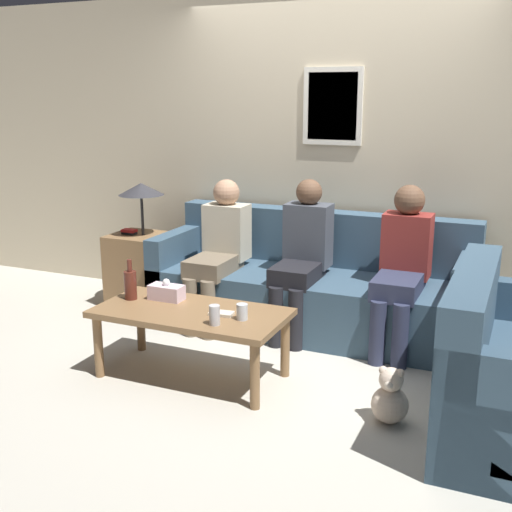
% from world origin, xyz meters
% --- Properties ---
extents(ground_plane, '(16.00, 16.00, 0.00)m').
position_xyz_m(ground_plane, '(0.00, 0.00, 0.00)').
color(ground_plane, beige).
extents(wall_back, '(9.00, 0.08, 2.60)m').
position_xyz_m(wall_back, '(0.00, 0.97, 1.30)').
color(wall_back, beige).
rests_on(wall_back, ground_plane).
extents(couch_main, '(2.45, 0.86, 0.89)m').
position_xyz_m(couch_main, '(0.00, 0.51, 0.31)').
color(couch_main, '#385166').
rests_on(couch_main, ground_plane).
extents(coffee_table, '(1.23, 0.61, 0.46)m').
position_xyz_m(coffee_table, '(-0.42, -0.67, 0.40)').
color(coffee_table, olive).
rests_on(coffee_table, ground_plane).
extents(side_table_with_lamp, '(0.47, 0.45, 1.07)m').
position_xyz_m(side_table_with_lamp, '(-1.54, 0.44, 0.39)').
color(side_table_with_lamp, olive).
rests_on(side_table_with_lamp, ground_plane).
extents(wine_bottle, '(0.08, 0.08, 0.28)m').
position_xyz_m(wine_bottle, '(-0.90, -0.63, 0.56)').
color(wine_bottle, '#562319').
rests_on(wine_bottle, coffee_table).
extents(drinking_glass, '(0.07, 0.07, 0.10)m').
position_xyz_m(drinking_glass, '(-0.04, -0.70, 0.51)').
color(drinking_glass, silver).
rests_on(drinking_glass, coffee_table).
extents(book_stack, '(0.16, 0.10, 0.02)m').
position_xyz_m(book_stack, '(-0.20, -0.67, 0.47)').
color(book_stack, beige).
rests_on(book_stack, coffee_table).
extents(soda_can, '(0.07, 0.07, 0.12)m').
position_xyz_m(soda_can, '(-0.16, -0.84, 0.52)').
color(soda_can, '#BCBCC1').
rests_on(soda_can, coffee_table).
extents(tissue_box, '(0.23, 0.12, 0.14)m').
position_xyz_m(tissue_box, '(-0.67, -0.54, 0.51)').
color(tissue_box, silver).
rests_on(tissue_box, coffee_table).
extents(person_left, '(0.34, 0.65, 1.14)m').
position_xyz_m(person_left, '(-0.71, 0.32, 0.63)').
color(person_left, '#756651').
rests_on(person_left, ground_plane).
extents(person_middle, '(0.34, 0.63, 1.18)m').
position_xyz_m(person_middle, '(-0.03, 0.37, 0.64)').
color(person_middle, black).
rests_on(person_middle, ground_plane).
extents(person_right, '(0.34, 0.66, 1.18)m').
position_xyz_m(person_right, '(0.72, 0.36, 0.64)').
color(person_right, '#2D334C').
rests_on(person_right, ground_plane).
extents(teddy_bear, '(0.21, 0.21, 0.33)m').
position_xyz_m(teddy_bear, '(0.89, -0.75, 0.14)').
color(teddy_bear, beige).
rests_on(teddy_bear, ground_plane).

